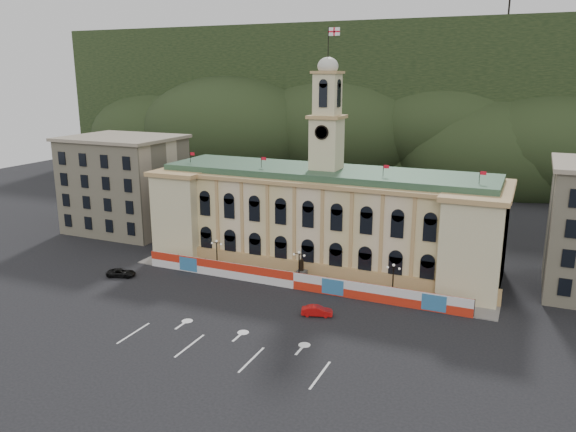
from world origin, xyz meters
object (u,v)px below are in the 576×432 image
at_px(red_sedan, 317,311).
at_px(black_suv, 121,273).
at_px(lamp_center, 299,264).
at_px(statue, 302,274).

xyz_separation_m(red_sedan, black_suv, (-32.71, 1.30, -0.06)).
bearing_deg(lamp_center, red_sedan, -55.54).
xyz_separation_m(statue, red_sedan, (6.44, -10.39, -0.52)).
xyz_separation_m(lamp_center, black_suv, (-26.26, -8.09, -2.47)).
distance_m(statue, black_suv, 27.80).
relative_size(red_sedan, black_suv, 0.89).
bearing_deg(red_sedan, lamp_center, 17.23).
relative_size(statue, red_sedan, 0.87).
distance_m(statue, red_sedan, 12.24).
distance_m(lamp_center, red_sedan, 11.64).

